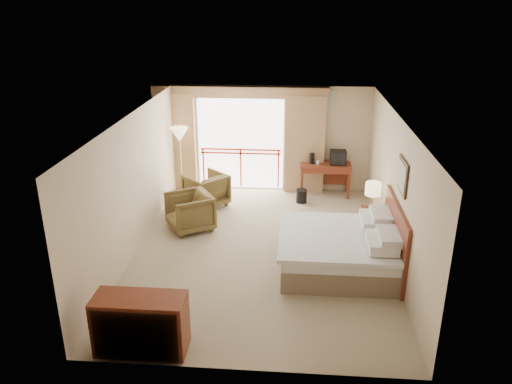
# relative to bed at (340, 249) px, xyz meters

# --- Properties ---
(floor) EXTENTS (7.00, 7.00, 0.00)m
(floor) POSITION_rel_bed_xyz_m (-1.50, 0.60, -0.38)
(floor) COLOR gray
(floor) RESTS_ON ground
(ceiling) EXTENTS (7.00, 7.00, 0.00)m
(ceiling) POSITION_rel_bed_xyz_m (-1.50, 0.60, 2.32)
(ceiling) COLOR white
(ceiling) RESTS_ON wall_back
(wall_back) EXTENTS (5.00, 0.00, 5.00)m
(wall_back) POSITION_rel_bed_xyz_m (-1.50, 4.10, 0.97)
(wall_back) COLOR #CBB593
(wall_back) RESTS_ON ground
(wall_front) EXTENTS (5.00, 0.00, 5.00)m
(wall_front) POSITION_rel_bed_xyz_m (-1.50, -2.90, 0.97)
(wall_front) COLOR #CBB593
(wall_front) RESTS_ON ground
(wall_left) EXTENTS (0.00, 7.00, 7.00)m
(wall_left) POSITION_rel_bed_xyz_m (-4.00, 0.60, 0.97)
(wall_left) COLOR #CBB593
(wall_left) RESTS_ON ground
(wall_right) EXTENTS (0.00, 7.00, 7.00)m
(wall_right) POSITION_rel_bed_xyz_m (1.00, 0.60, 0.97)
(wall_right) COLOR #CBB593
(wall_right) RESTS_ON ground
(balcony_door) EXTENTS (2.40, 0.00, 2.40)m
(balcony_door) POSITION_rel_bed_xyz_m (-2.30, 4.08, 0.82)
(balcony_door) COLOR white
(balcony_door) RESTS_ON wall_back
(balcony_railing) EXTENTS (2.09, 0.03, 1.02)m
(balcony_railing) POSITION_rel_bed_xyz_m (-2.30, 4.06, 0.44)
(balcony_railing) COLOR red
(balcony_railing) RESTS_ON wall_back
(curtain_left) EXTENTS (1.00, 0.26, 2.50)m
(curtain_left) POSITION_rel_bed_xyz_m (-3.95, 3.95, 0.87)
(curtain_left) COLOR #96704E
(curtain_left) RESTS_ON wall_back
(curtain_right) EXTENTS (1.00, 0.26, 2.50)m
(curtain_right) POSITION_rel_bed_xyz_m (-0.65, 3.95, 0.87)
(curtain_right) COLOR #96704E
(curtain_right) RESTS_ON wall_back
(valance) EXTENTS (4.40, 0.22, 0.28)m
(valance) POSITION_rel_bed_xyz_m (-2.30, 3.98, 2.17)
(valance) COLOR #96704E
(valance) RESTS_ON wall_back
(hvac_vent) EXTENTS (0.50, 0.04, 0.50)m
(hvac_vent) POSITION_rel_bed_xyz_m (-0.20, 4.07, 1.97)
(hvac_vent) COLOR silver
(hvac_vent) RESTS_ON wall_back
(bed) EXTENTS (2.13, 2.06, 0.97)m
(bed) POSITION_rel_bed_xyz_m (0.00, 0.00, 0.00)
(bed) COLOR brown
(bed) RESTS_ON floor
(headboard) EXTENTS (0.06, 2.10, 1.30)m
(headboard) POSITION_rel_bed_xyz_m (0.96, 0.00, 0.27)
(headboard) COLOR #5B1E11
(headboard) RESTS_ON wall_right
(framed_art) EXTENTS (0.04, 0.72, 0.60)m
(framed_art) POSITION_rel_bed_xyz_m (0.97, 0.00, 1.47)
(framed_art) COLOR black
(framed_art) RESTS_ON wall_right
(nightstand) EXTENTS (0.46, 0.53, 0.60)m
(nightstand) POSITION_rel_bed_xyz_m (0.74, 1.40, -0.08)
(nightstand) COLOR #5B1E11
(nightstand) RESTS_ON floor
(table_lamp) EXTENTS (0.32, 0.32, 0.57)m
(table_lamp) POSITION_rel_bed_xyz_m (0.74, 1.45, 0.66)
(table_lamp) COLOR tan
(table_lamp) RESTS_ON nightstand
(phone) EXTENTS (0.21, 0.17, 0.09)m
(phone) POSITION_rel_bed_xyz_m (0.69, 1.25, 0.26)
(phone) COLOR black
(phone) RESTS_ON nightstand
(desk) EXTENTS (1.27, 0.61, 0.83)m
(desk) POSITION_rel_bed_xyz_m (-0.11, 3.78, 0.27)
(desk) COLOR #5B1E11
(desk) RESTS_ON floor
(tv) EXTENTS (0.39, 0.31, 0.36)m
(tv) POSITION_rel_bed_xyz_m (0.19, 3.72, 0.63)
(tv) COLOR black
(tv) RESTS_ON desk
(coffee_maker) EXTENTS (0.15, 0.15, 0.27)m
(coffee_maker) POSITION_rel_bed_xyz_m (-0.46, 3.72, 0.59)
(coffee_maker) COLOR black
(coffee_maker) RESTS_ON desk
(cup) EXTENTS (0.08, 0.08, 0.10)m
(cup) POSITION_rel_bed_xyz_m (-0.31, 3.67, 0.50)
(cup) COLOR white
(cup) RESTS_ON desk
(wastebasket) EXTENTS (0.34, 0.34, 0.33)m
(wastebasket) POSITION_rel_bed_xyz_m (-0.70, 3.15, -0.21)
(wastebasket) COLOR black
(wastebasket) RESTS_ON floor
(armchair_far) EXTENTS (1.24, 1.24, 0.81)m
(armchair_far) POSITION_rel_bed_xyz_m (-3.00, 2.77, -0.38)
(armchair_far) COLOR #4E3E1F
(armchair_far) RESTS_ON floor
(armchair_near) EXTENTS (1.23, 1.22, 0.82)m
(armchair_near) POSITION_rel_bed_xyz_m (-3.12, 1.42, -0.38)
(armchair_near) COLOR #4E3E1F
(armchair_near) RESTS_ON floor
(side_table) EXTENTS (0.50, 0.50, 0.55)m
(side_table) POSITION_rel_bed_xyz_m (-3.48, 2.20, -0.00)
(side_table) COLOR black
(side_table) RESTS_ON floor
(book) EXTENTS (0.20, 0.26, 0.02)m
(book) POSITION_rel_bed_xyz_m (-3.48, 2.20, 0.17)
(book) COLOR white
(book) RESTS_ON side_table
(floor_lamp) EXTENTS (0.45, 0.45, 1.75)m
(floor_lamp) POSITION_rel_bed_xyz_m (-3.75, 3.49, 1.13)
(floor_lamp) COLOR tan
(floor_lamp) RESTS_ON floor
(dresser) EXTENTS (1.29, 0.55, 0.86)m
(dresser) POSITION_rel_bed_xyz_m (-3.00, -2.58, 0.05)
(dresser) COLOR #5B1E11
(dresser) RESTS_ON floor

